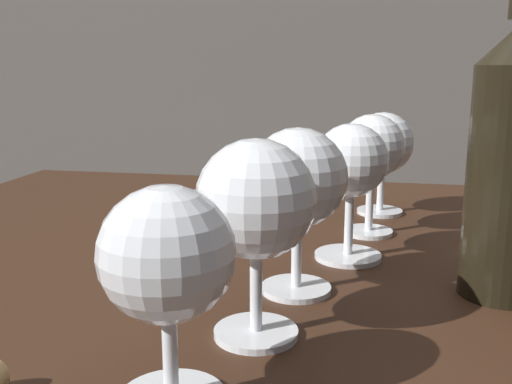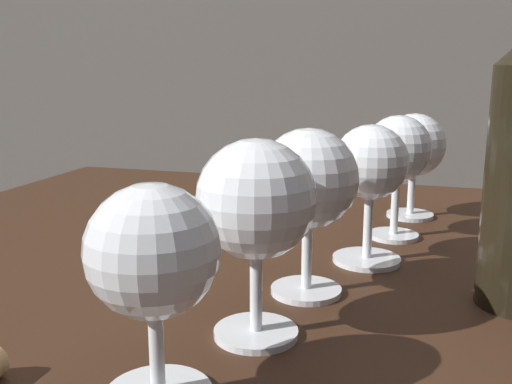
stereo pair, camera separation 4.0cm
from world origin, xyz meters
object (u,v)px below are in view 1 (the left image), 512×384
Objects in this scene: wine_glass_rose at (298,182)px; wine_glass_port at (383,146)px; wine_glass_pinot at (256,204)px; wine_glass_merlot at (167,260)px; wine_glass_white at (372,150)px; wine_bottle at (512,154)px; wine_glass_chardonnay at (351,165)px.

wine_glass_rose reaches higher than wine_glass_port.
wine_glass_pinot is at bearing -101.64° from wine_glass_rose.
wine_glass_white is at bearing 73.26° from wine_glass_merlot.
wine_glass_port is at bearing 109.79° from wine_bottle.
wine_glass_rose is 0.11m from wine_glass_chardonnay.
wine_bottle is (0.22, 0.21, 0.03)m from wine_glass_merlot.
wine_bottle is at bearing 31.02° from wine_glass_pinot.
wine_glass_chardonnay is 0.99× the size of wine_glass_white.
wine_bottle reaches higher than wine_glass_merlot.
wine_glass_pinot is 0.09m from wine_glass_rose.
wine_glass_merlot is 0.97× the size of wine_glass_port.
wine_glass_port is at bearing 79.35° from wine_glass_chardonnay.
wine_bottle is at bearing 8.24° from wine_glass_rose.
wine_glass_chardonnay is 0.09m from wine_glass_white.
wine_glass_pinot is 1.04× the size of wine_glass_white.
wine_glass_pinot is 0.29m from wine_glass_white.
wine_glass_chardonnay is at bearing 67.64° from wine_glass_rose.
wine_glass_merlot is 0.42× the size of wine_bottle.
wine_glass_rose reaches higher than wine_glass_merlot.
wine_glass_rose is at bearing -171.76° from wine_bottle.
wine_bottle reaches higher than wine_glass_white.
wine_glass_white reaches higher than wine_glass_merlot.
wine_glass_pinot reaches higher than wine_glass_port.
wine_glass_port is (0.04, 0.19, -0.01)m from wine_glass_chardonnay.
wine_glass_chardonnay is (0.09, 0.29, 0.01)m from wine_glass_merlot.
wine_glass_pinot reaches higher than wine_glass_chardonnay.
wine_glass_white is 0.10m from wine_glass_port.
wine_glass_white is (0.06, 0.19, 0.00)m from wine_glass_rose.
wine_glass_merlot is 0.19m from wine_glass_rose.
wine_glass_port is 0.43× the size of wine_bottle.
wine_glass_chardonnay is 1.03× the size of wine_glass_port.
wine_glass_white reaches higher than wine_glass_chardonnay.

